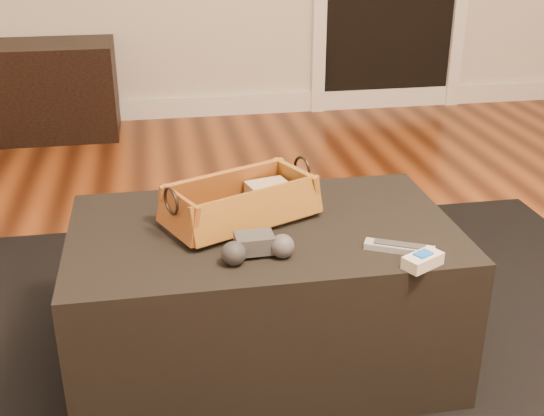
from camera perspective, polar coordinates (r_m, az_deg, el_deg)
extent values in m
cube|color=brown|center=(1.84, -2.35, -16.87)|extent=(5.00, 5.50, 0.01)
cube|color=white|center=(4.27, -7.52, 8.34)|extent=(5.00, 0.04, 0.12)
cube|color=black|center=(1.95, -0.43, -13.54)|extent=(2.60, 2.00, 0.01)
cube|color=black|center=(1.87, -0.72, -7.37)|extent=(1.00, 0.60, 0.42)
cube|color=black|center=(1.78, -2.91, -0.65)|extent=(0.21, 0.15, 0.02)
cube|color=tan|center=(1.86, -0.36, 1.27)|extent=(0.13, 0.10, 0.06)
cube|color=#925E21|center=(1.80, -2.60, -0.85)|extent=(0.39, 0.29, 0.01)
cube|color=#B06A27|center=(1.85, -4.08, 1.70)|extent=(0.36, 0.19, 0.10)
cube|color=#A77125|center=(1.71, -1.08, -0.14)|extent=(0.36, 0.19, 0.10)
cube|color=#9E6423|center=(1.88, 2.14, 2.06)|extent=(0.11, 0.19, 0.10)
cube|color=brown|center=(1.70, -7.91, -0.56)|extent=(0.11, 0.19, 0.10)
torus|color=black|center=(1.87, 2.53, 3.30)|extent=(0.04, 0.07, 0.07)
torus|color=black|center=(1.68, -8.44, 0.57)|extent=(0.04, 0.07, 0.07)
cube|color=#353538|center=(1.62, -1.48, -2.94)|extent=(0.09, 0.07, 0.04)
sphere|color=#272729|center=(1.58, -3.20, -3.81)|extent=(0.07, 0.07, 0.06)
sphere|color=#3E3E41|center=(1.61, 0.88, -3.21)|extent=(0.07, 0.07, 0.06)
cube|color=#B0B3B8|center=(1.68, 10.60, -3.29)|extent=(0.17, 0.11, 0.02)
cube|color=#343436|center=(1.67, 10.63, -3.00)|extent=(0.12, 0.08, 0.00)
cube|color=beige|center=(1.61, 12.50, -4.32)|extent=(0.11, 0.09, 0.03)
cube|color=blue|center=(1.60, 12.55, -3.78)|extent=(0.05, 0.04, 0.01)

